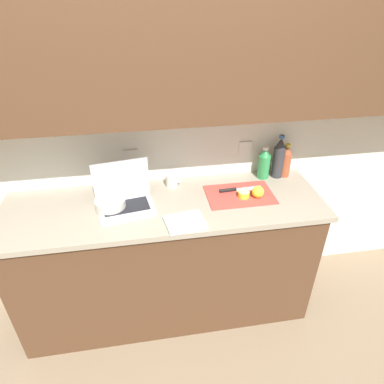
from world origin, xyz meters
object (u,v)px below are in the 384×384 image
(lemon_half_cut, at_px, (244,194))
(lemon_whole_beside, at_px, (258,192))
(measuring_cup, at_px, (172,180))
(bottle_oil_tall, at_px, (279,158))
(knife, at_px, (233,190))
(bottle_green_soda, at_px, (264,164))
(bottle_water_clear, at_px, (285,161))
(bowl_white, at_px, (110,205))
(laptop, at_px, (124,196))
(cutting_board, at_px, (240,195))

(lemon_half_cut, height_order, lemon_whole_beside, lemon_whole_beside)
(measuring_cup, bearing_deg, bottle_oil_tall, 1.01)
(lemon_half_cut, bearing_deg, knife, 120.46)
(bottle_oil_tall, bearing_deg, knife, -156.73)
(bottle_green_soda, relative_size, bottle_water_clear, 0.96)
(lemon_whole_beside, relative_size, bowl_white, 0.42)
(laptop, distance_m, bottle_oil_tall, 1.06)
(bottle_water_clear, bearing_deg, knife, -159.52)
(lemon_half_cut, distance_m, bottle_green_soda, 0.32)
(cutting_board, bearing_deg, bottle_oil_tall, 31.53)
(cutting_board, relative_size, bowl_white, 2.35)
(bottle_water_clear, bearing_deg, bottle_green_soda, -180.00)
(laptop, relative_size, lemon_half_cut, 5.07)
(bottle_oil_tall, height_order, bottle_water_clear, bottle_oil_tall)
(cutting_board, bearing_deg, knife, 122.72)
(lemon_whole_beside, bearing_deg, bowl_white, 178.65)
(bowl_white, bearing_deg, lemon_half_cut, -0.26)
(bottle_water_clear, xyz_separation_m, measuring_cup, (-0.79, -0.01, -0.07))
(cutting_board, relative_size, measuring_cup, 4.30)
(lemon_half_cut, relative_size, bottle_green_soda, 0.31)
(bottle_green_soda, relative_size, measuring_cup, 2.33)
(lemon_whole_beside, relative_size, bottle_water_clear, 0.31)
(measuring_cup, bearing_deg, cutting_board, -23.91)
(knife, height_order, bottle_oil_tall, bottle_oil_tall)
(cutting_board, bearing_deg, bottle_green_soda, 41.71)
(knife, relative_size, bottle_water_clear, 1.20)
(lemon_half_cut, xyz_separation_m, lemon_whole_beside, (0.09, -0.02, 0.02))
(bottle_oil_tall, bearing_deg, bottle_green_soda, -180.00)
(cutting_board, distance_m, bottle_oil_tall, 0.40)
(cutting_board, distance_m, bowl_white, 0.81)
(lemon_half_cut, distance_m, bottle_water_clear, 0.43)
(bottle_green_soda, bearing_deg, bottle_water_clear, 0.00)
(lemon_half_cut, bearing_deg, bottle_green_soda, 48.00)
(bottle_green_soda, bearing_deg, measuring_cup, -178.83)
(measuring_cup, height_order, bowl_white, measuring_cup)
(bottle_water_clear, height_order, measuring_cup, bottle_water_clear)
(lemon_half_cut, height_order, bowl_white, bowl_white)
(lemon_whole_beside, xyz_separation_m, bottle_oil_tall, (0.22, 0.24, 0.09))
(lemon_whole_beside, xyz_separation_m, bottle_green_soda, (0.12, 0.24, 0.06))
(knife, distance_m, lemon_half_cut, 0.09)
(bottle_oil_tall, bearing_deg, cutting_board, -148.47)
(cutting_board, distance_m, knife, 0.06)
(knife, distance_m, measuring_cup, 0.41)
(bottle_green_soda, distance_m, bottle_oil_tall, 0.11)
(lemon_half_cut, height_order, bottle_green_soda, bottle_green_soda)
(measuring_cup, distance_m, bowl_white, 0.44)
(knife, relative_size, lemon_whole_beside, 3.83)
(bottle_oil_tall, relative_size, measuring_cup, 3.09)
(laptop, relative_size, lemon_whole_beside, 4.88)
(bottle_green_soda, xyz_separation_m, bottle_oil_tall, (0.10, 0.00, 0.04))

